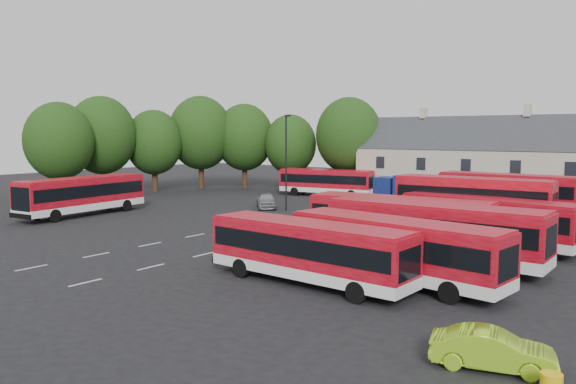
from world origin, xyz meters
name	(u,v)px	position (x,y,z in m)	size (l,w,h in m)	color
ground	(215,232)	(0.00, 0.00, 0.00)	(140.00, 140.00, 0.00)	black
lane_markings	(258,231)	(2.50, 2.00, 0.01)	(5.15, 33.80, 0.01)	beige
treeline	(204,138)	(-20.74, 19.36, 6.68)	(29.92, 32.59, 12.01)	black
terrace_houses	(525,167)	(14.00, 30.00, 3.86)	(35.70, 7.13, 10.06)	beige
bus_row_a	(308,247)	(13.82, -7.75, 1.81)	(10.74, 2.91, 3.01)	silver
bus_row_b	(394,245)	(17.01, -5.13, 1.88)	(11.27, 3.80, 3.13)	silver
bus_row_c	(433,228)	(16.98, -0.36, 2.04)	(12.00, 2.87, 3.39)	silver
bus_row_d	(399,218)	(13.58, 2.49, 1.95)	(11.64, 3.55, 3.24)	silver
bus_row_e	(487,218)	(17.81, 6.30, 1.90)	(11.43, 4.16, 3.16)	silver
bus_dd_south	(472,204)	(16.04, 8.58, 2.40)	(10.39, 2.82, 4.22)	silver
bus_dd_north	(507,198)	(16.78, 14.18, 2.37)	(10.28, 2.97, 4.16)	silver
bus_west	(83,193)	(-15.03, -1.09, 2.03)	(3.98, 12.15, 3.37)	silver
bus_north	(326,180)	(-6.23, 24.51, 1.85)	(11.15, 4.33, 3.08)	silver
box_truck	(414,191)	(6.69, 19.92, 1.82)	(7.48, 2.56, 3.24)	black
silver_car	(266,200)	(-5.22, 12.38, 0.75)	(1.77, 4.39, 1.50)	#A7A9AE
lime_car	(492,350)	(23.88, -12.27, 0.61)	(1.29, 3.71, 1.22)	#98D420
lamppost	(286,160)	(-2.52, 12.02, 4.75)	(0.62, 0.32, 8.90)	black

